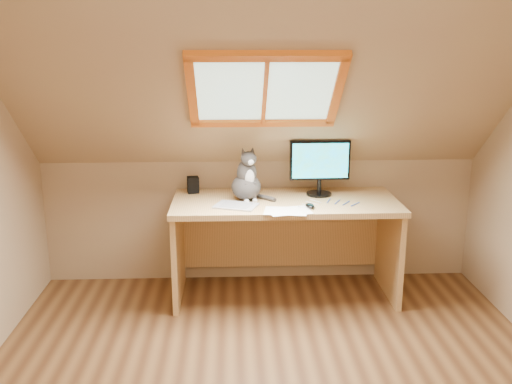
{
  "coord_description": "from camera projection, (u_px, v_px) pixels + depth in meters",
  "views": [
    {
      "loc": [
        -0.22,
        -2.75,
        1.93
      ],
      "look_at": [
        -0.06,
        1.0,
        0.94
      ],
      "focal_mm": 40.0,
      "sensor_mm": 36.0,
      "label": 1
    }
  ],
  "objects": [
    {
      "name": "room_shell",
      "position": [
        279.0,
        151.0,
        2.7
      ],
      "size": [
        3.52,
        3.52,
        2.41
      ],
      "color": "tan",
      "rests_on": "ground"
    },
    {
      "name": "desk",
      "position": [
        284.0,
        226.0,
        4.43
      ],
      "size": [
        1.7,
        0.74,
        0.78
      ],
      "color": "tan",
      "rests_on": "ground"
    },
    {
      "name": "monitor",
      "position": [
        320.0,
        164.0,
        4.38
      ],
      "size": [
        0.47,
        0.2,
        0.43
      ],
      "color": "black",
      "rests_on": "desk"
    },
    {
      "name": "cat",
      "position": [
        247.0,
        181.0,
        4.28
      ],
      "size": [
        0.29,
        0.32,
        0.41
      ],
      "color": "#3C3835",
      "rests_on": "desk"
    },
    {
      "name": "desk_speaker",
      "position": [
        193.0,
        185.0,
        4.5
      ],
      "size": [
        0.1,
        0.1,
        0.13
      ],
      "primitive_type": "cube",
      "rotation": [
        0.0,
        0.0,
        0.17
      ],
      "color": "black",
      "rests_on": "desk"
    },
    {
      "name": "graphics_tablet",
      "position": [
        236.0,
        206.0,
        4.13
      ],
      "size": [
        0.35,
        0.3,
        0.01
      ],
      "primitive_type": "cube",
      "rotation": [
        0.0,
        0.0,
        -0.35
      ],
      "color": "#B2B2B7",
      "rests_on": "desk"
    },
    {
      "name": "mouse",
      "position": [
        310.0,
        206.0,
        4.09
      ],
      "size": [
        0.08,
        0.11,
        0.03
      ],
      "primitive_type": "ellipsoid",
      "rotation": [
        0.0,
        0.0,
        0.17
      ],
      "color": "black",
      "rests_on": "desk"
    },
    {
      "name": "papers",
      "position": [
        288.0,
        210.0,
        4.05
      ],
      "size": [
        0.33,
        0.27,
        0.0
      ],
      "color": "white",
      "rests_on": "desk"
    },
    {
      "name": "cables",
      "position": [
        330.0,
        203.0,
        4.2
      ],
      "size": [
        0.51,
        0.26,
        0.01
      ],
      "color": "silver",
      "rests_on": "desk"
    }
  ]
}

